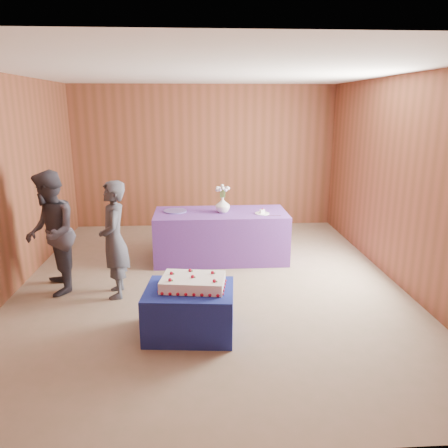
{
  "coord_description": "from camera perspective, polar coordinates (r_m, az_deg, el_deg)",
  "views": [
    {
      "loc": [
        -0.15,
        -5.45,
        2.31
      ],
      "look_at": [
        0.2,
        0.1,
        0.8
      ],
      "focal_mm": 35.0,
      "sensor_mm": 36.0,
      "label": 1
    }
  ],
  "objects": [
    {
      "name": "flower_spray",
      "position": [
        6.52,
        -0.18,
        4.68
      ],
      "size": [
        0.22,
        0.22,
        0.17
      ],
      "color": "#2F6629",
      "rests_on": "vase"
    },
    {
      "name": "room_shell",
      "position": [
        5.48,
        -2.02,
        9.88
      ],
      "size": [
        5.04,
        6.04,
        2.72
      ],
      "color": "brown",
      "rests_on": "ground"
    },
    {
      "name": "serving_table",
      "position": [
        6.71,
        -0.43,
        -1.54
      ],
      "size": [
        2.0,
        0.91,
        0.75
      ],
      "primitive_type": "cube",
      "rotation": [
        0.0,
        0.0,
        0.0
      ],
      "color": "#5E338E",
      "rests_on": "ground"
    },
    {
      "name": "cake_slice",
      "position": [
        6.52,
        5.02,
        1.69
      ],
      "size": [
        0.08,
        0.07,
        0.08
      ],
      "rotation": [
        0.0,
        0.0,
        0.32
      ],
      "color": "silver",
      "rests_on": "plate"
    },
    {
      "name": "vase",
      "position": [
        6.57,
        -0.18,
        2.5
      ],
      "size": [
        0.26,
        0.26,
        0.23
      ],
      "primitive_type": "imported",
      "rotation": [
        0.0,
        0.0,
        0.22
      ],
      "color": "silver",
      "rests_on": "serving_table"
    },
    {
      "name": "plate",
      "position": [
        6.53,
        5.01,
        1.39
      ],
      "size": [
        0.25,
        0.25,
        0.01
      ],
      "primitive_type": "cylinder",
      "rotation": [
        0.0,
        0.0,
        0.2
      ],
      "color": "white",
      "rests_on": "serving_table"
    },
    {
      "name": "guest_right",
      "position": [
        5.82,
        -21.7,
        -1.14
      ],
      "size": [
        0.8,
        0.91,
        1.56
      ],
      "primitive_type": "imported",
      "rotation": [
        0.0,
        0.0,
        -1.24
      ],
      "color": "#393742",
      "rests_on": "ground"
    },
    {
      "name": "knife",
      "position": [
        6.43,
        6.27,
        1.1
      ],
      "size": [
        0.26,
        0.05,
        0.0
      ],
      "primitive_type": "cube",
      "rotation": [
        0.0,
        0.0,
        -0.13
      ],
      "color": "#B2B2B6",
      "rests_on": "serving_table"
    },
    {
      "name": "platter",
      "position": [
        6.68,
        -6.39,
        1.7
      ],
      "size": [
        0.4,
        0.4,
        0.02
      ],
      "primitive_type": "cylinder",
      "rotation": [
        0.0,
        0.0,
        0.15
      ],
      "color": "#5B4C98",
      "rests_on": "serving_table"
    },
    {
      "name": "sheet_cake",
      "position": [
        4.53,
        -4.07,
        -7.59
      ],
      "size": [
        0.72,
        0.55,
        0.15
      ],
      "rotation": [
        0.0,
        0.0,
        -0.15
      ],
      "color": "silver",
      "rests_on": "cake_table"
    },
    {
      "name": "ground",
      "position": [
        5.92,
        -1.86,
        -7.76
      ],
      "size": [
        6.0,
        6.0,
        0.0
      ],
      "primitive_type": "plane",
      "color": "#866C5D",
      "rests_on": "ground"
    },
    {
      "name": "cake_table",
      "position": [
        4.64,
        -4.51,
        -11.24
      ],
      "size": [
        0.96,
        0.78,
        0.5
      ],
      "primitive_type": "cube",
      "rotation": [
        0.0,
        0.0,
        -0.09
      ],
      "color": "navy",
      "rests_on": "ground"
    },
    {
      "name": "guest_left",
      "position": [
        5.49,
        -14.17,
        -2.02
      ],
      "size": [
        0.43,
        0.58,
        1.46
      ],
      "primitive_type": "imported",
      "rotation": [
        0.0,
        0.0,
        -1.41
      ],
      "color": "#3A3B44",
      "rests_on": "ground"
    }
  ]
}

